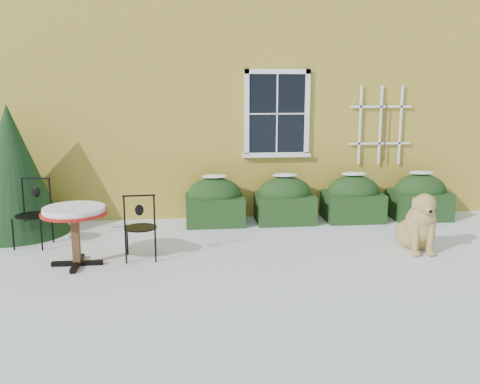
{
  "coord_description": "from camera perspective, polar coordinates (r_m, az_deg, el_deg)",
  "views": [
    {
      "loc": [
        -0.85,
        -6.96,
        2.53
      ],
      "look_at": [
        0.0,
        1.0,
        0.9
      ],
      "focal_mm": 40.0,
      "sensor_mm": 36.0,
      "label": 1
    }
  ],
  "objects": [
    {
      "name": "ground",
      "position": [
        7.45,
        0.82,
        -8.34
      ],
      "size": [
        80.0,
        80.0,
        0.0
      ],
      "primitive_type": "plane",
      "color": "white",
      "rests_on": "ground"
    },
    {
      "name": "dog",
      "position": [
        8.64,
        18.52,
        -3.46
      ],
      "size": [
        0.68,
        1.05,
        0.96
      ],
      "rotation": [
        0.0,
        0.0,
        -0.11
      ],
      "color": "tan",
      "rests_on": "ground"
    },
    {
      "name": "evergreen_shrub",
      "position": [
        9.85,
        -23.1,
        0.97
      ],
      "size": [
        1.82,
        1.82,
        2.2
      ],
      "rotation": [
        0.0,
        0.0,
        -0.27
      ],
      "color": "black",
      "rests_on": "ground"
    },
    {
      "name": "bistro_table",
      "position": [
        7.78,
        -17.25,
        -2.56
      ],
      "size": [
        0.91,
        0.91,
        0.85
      ],
      "rotation": [
        0.0,
        0.0,
        0.26
      ],
      "color": "black",
      "rests_on": "ground"
    },
    {
      "name": "patio_chair_near",
      "position": [
        7.88,
        -10.59,
        -3.61
      ],
      "size": [
        0.48,
        0.48,
        1.0
      ],
      "rotation": [
        0.0,
        0.0,
        3.19
      ],
      "color": "black",
      "rests_on": "ground"
    },
    {
      "name": "hedge_row",
      "position": [
        10.06,
        8.44,
        -0.83
      ],
      "size": [
        4.95,
        0.8,
        0.91
      ],
      "color": "black",
      "rests_on": "ground"
    },
    {
      "name": "house",
      "position": [
        14.0,
        -2.68,
        14.3
      ],
      "size": [
        12.4,
        8.4,
        6.4
      ],
      "color": "gold",
      "rests_on": "ground"
    },
    {
      "name": "patio_chair_far",
      "position": [
        9.02,
        -21.2,
        -2.07
      ],
      "size": [
        0.54,
        0.53,
        1.07
      ],
      "rotation": [
        0.0,
        0.0,
        -0.15
      ],
      "color": "black",
      "rests_on": "ground"
    }
  ]
}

